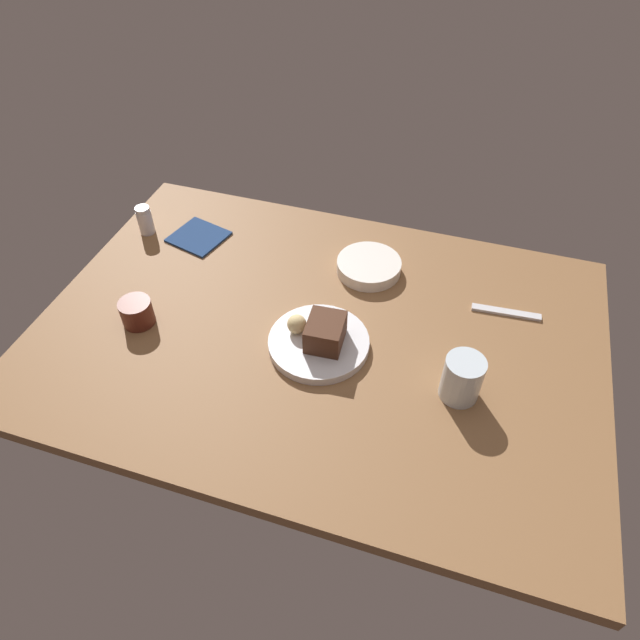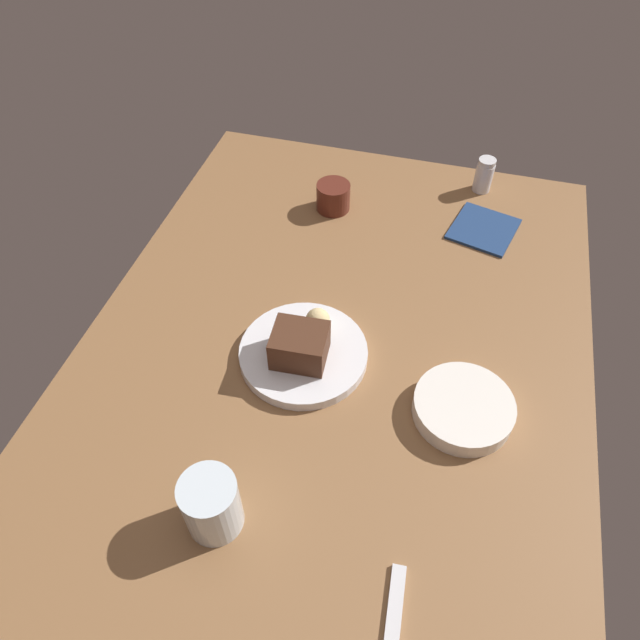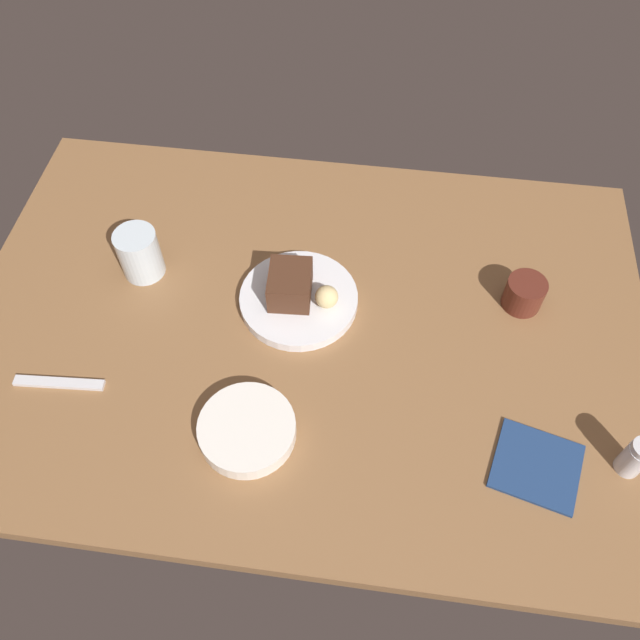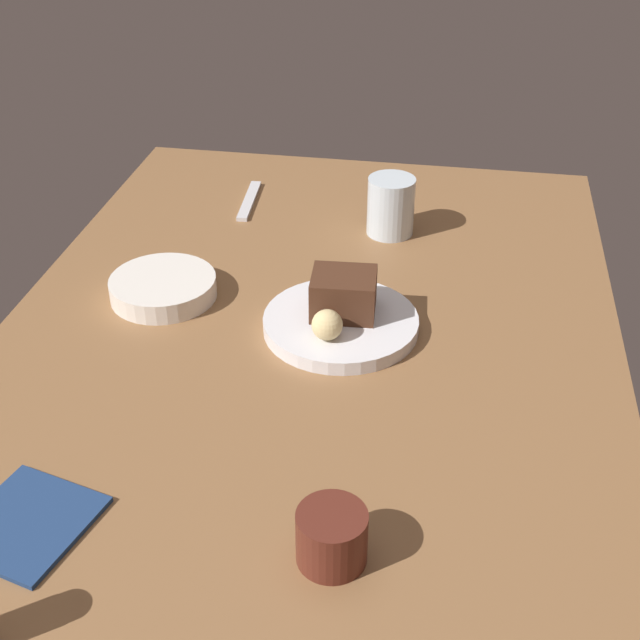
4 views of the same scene
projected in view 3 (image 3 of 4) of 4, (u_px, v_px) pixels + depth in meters
The scene contains 10 objects.
dining_table at pixel (304, 328), 114.88cm from camera, with size 120.00×84.00×3.00cm, color brown.
dessert_plate at pixel (299, 299), 115.45cm from camera, with size 21.11×21.11×1.94cm, color silver.
chocolate_cake_slice at pixel (290, 285), 112.48cm from camera, with size 7.33×8.64×5.74cm, color #472819.
bread_roll at pixel (327, 297), 112.01cm from camera, with size 4.08×4.08×4.08cm, color #DBC184.
salt_shaker at pixel (635, 457), 95.38cm from camera, with size 3.81×3.81×7.51cm.
water_glass at pixel (140, 253), 116.65cm from camera, with size 7.63×7.63×9.50cm, color silver.
side_bowl at pixel (247, 430), 100.33cm from camera, with size 15.27×15.27×3.02cm, color white.
coffee_cup at pixel (524, 294), 113.77cm from camera, with size 6.95×6.95×5.80cm, color #562319.
dessert_spoon at pixel (59, 383), 106.40cm from camera, with size 15.00×1.80×0.70cm, color silver.
folded_napkin at pixel (537, 466), 98.20cm from camera, with size 12.70×11.92×0.60cm, color navy.
Camera 3 is at (-11.32, 63.58, 96.56)cm, focal length 36.31 mm.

